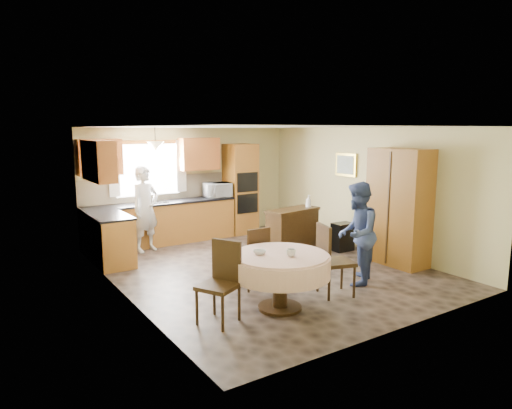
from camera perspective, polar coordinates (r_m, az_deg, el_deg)
The scene contains 36 objects.
floor at distance 8.24m, azimuth 1.01°, elevation -7.98°, with size 5.00×6.00×0.01m, color brown.
ceiling at distance 7.86m, azimuth 1.06°, elevation 9.68°, with size 5.00×6.00×0.01m, color white.
wall_back at distance 10.55m, azimuth -8.18°, elevation 2.71°, with size 5.00×0.02×2.50m, color #C3BB7D.
wall_front at distance 5.77m, azimuth 18.06°, elevation -3.19°, with size 5.00×0.02×2.50m, color #C3BB7D.
wall_left at distance 6.89m, azimuth -16.43°, elevation -1.12°, with size 0.02×6.00×2.50m, color #C3BB7D.
wall_right at distance 9.58m, azimuth 13.51°, elevation 1.87°, with size 0.02×6.00×2.50m, color #C3BB7D.
window at distance 10.12m, azimuth -13.33°, elevation 4.26°, with size 1.40×0.03×1.10m, color white.
curtain_left at distance 9.84m, azimuth -17.35°, elevation 4.24°, with size 0.22×0.02×1.15m, color white.
curtain_right at distance 10.35m, azimuth -9.32°, elevation 4.78°, with size 0.22×0.02×1.15m, color white.
base_cab_back at distance 10.08m, azimuth -11.73°, elevation -2.37°, with size 3.30×0.60×0.88m, color orange.
counter_back at distance 9.99m, azimuth -11.82°, elevation 0.21°, with size 3.30×0.64×0.04m, color black.
base_cab_left at distance 8.83m, azimuth -17.74°, elevation -4.29°, with size 0.60×1.20×0.88m, color orange.
counter_left at distance 8.73m, azimuth -17.89°, elevation -1.36°, with size 0.64×1.20×0.04m, color black.
backsplash at distance 10.22m, azimuth -12.47°, elevation 1.98°, with size 3.30×0.02×0.55m, color #CCB690.
wall_cab_left at distance 9.65m, azimuth -18.99°, elevation 5.62°, with size 0.85×0.33×0.72m, color #BB6B2E.
wall_cab_right at distance 10.41m, azimuth -7.13°, elevation 6.29°, with size 0.90×0.33×0.72m, color #BB6B2E.
wall_cab_side at distance 8.58m, azimuth -19.11°, elevation 5.20°, with size 0.33×1.20×0.72m, color #BB6B2E.
oven_tower at distance 10.84m, azimuth -1.94°, elevation 1.97°, with size 0.66×0.62×2.12m, color orange.
oven_upper at distance 10.55m, azimuth -1.06°, elevation 2.81°, with size 0.56×0.01×0.45m, color black.
oven_lower at distance 10.62m, azimuth -1.05°, elevation 0.13°, with size 0.56×0.01×0.45m, color black.
pendant at distance 9.64m, azimuth -12.46°, elevation 7.15°, with size 0.36×0.36×0.18m, color beige.
sideboard at distance 9.28m, azimuth 4.58°, elevation -3.38°, with size 1.16×0.48×0.83m, color #3D2810.
space_heater at distance 9.51m, azimuth 10.77°, elevation -3.99°, with size 0.42×0.29×0.57m, color black.
cupboard at distance 8.68m, azimuth 17.40°, elevation -0.32°, with size 0.56×1.11×2.12m, color orange.
dining_table at distance 6.30m, azimuth 3.03°, elevation -7.71°, with size 1.37×1.37×0.78m.
chair_left at distance 5.94m, azimuth -4.31°, elevation -9.09°, with size 0.61×0.61×1.05m.
chair_back at distance 7.10m, azimuth -0.15°, elevation -6.31°, with size 0.42×0.42×0.97m.
chair_right at distance 6.88m, azimuth 9.34°, elevation -6.43°, with size 0.59×0.59×1.08m.
framed_picture at distance 9.88m, azimuth 11.20°, elevation 4.89°, with size 0.06×0.59×0.49m.
microwave at distance 10.49m, azimuth -4.85°, elevation 1.82°, with size 0.60×0.40×0.33m, color silver.
person_sink at distance 9.46m, azimuth -13.66°, elevation -0.57°, with size 0.63×0.42×1.73m, color silver.
person_dining at distance 7.45m, azimuth 12.52°, elevation -3.54°, with size 0.80×0.62×1.65m, color #374778.
bowl_sideboard at distance 9.07m, azimuth 3.57°, elevation -0.85°, with size 0.20×0.20×0.05m, color #B2B2B2.
bottle_sideboard at distance 9.42m, azimuth 6.58°, elevation 0.28°, with size 0.12×0.12×0.30m, color silver.
cup_table at distance 6.13m, azimuth 4.39°, elevation -6.03°, with size 0.13×0.13×0.10m, color #B2B2B2.
bowl_table at distance 6.23m, azimuth 0.44°, elevation -5.98°, with size 0.18×0.18×0.05m, color #B2B2B2.
Camera 1 is at (-4.43, -6.50, 2.46)m, focal length 32.00 mm.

